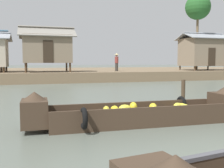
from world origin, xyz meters
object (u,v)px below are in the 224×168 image
stilt_house_right (202,52)px  vendor_person (117,61)px  mooring_post (183,94)px  banana_boat (140,112)px  palm_tree_near (198,8)px  stilt_house_mid_right (47,48)px

stilt_house_right → vendor_person: size_ratio=2.79×
vendor_person → mooring_post: bearing=-98.4°
mooring_post → stilt_house_right: bearing=52.9°
vendor_person → mooring_post: 15.31m
vendor_person → mooring_post: size_ratio=1.61×
banana_boat → mooring_post: size_ratio=5.86×
banana_boat → stilt_house_right: bearing=50.8°
palm_tree_near → vendor_person: 10.30m
banana_boat → stilt_house_mid_right: 17.00m
banana_boat → vendor_person: vendor_person is taller
banana_boat → vendor_person: 17.75m
stilt_house_mid_right → stilt_house_right: size_ratio=1.00×
stilt_house_mid_right → stilt_house_right: bearing=2.4°
mooring_post → banana_boat: bearing=-142.0°
stilt_house_mid_right → banana_boat: bearing=-84.7°
stilt_house_mid_right → palm_tree_near: 15.66m
banana_boat → vendor_person: bearing=74.5°
stilt_house_right → vendor_person: 9.54m
palm_tree_near → mooring_post: bearing=-125.6°
banana_boat → vendor_person: (4.72, 17.05, 1.44)m
stilt_house_mid_right → stilt_house_right: stilt_house_right is taller
banana_boat → stilt_house_mid_right: (-1.56, 16.73, 2.52)m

